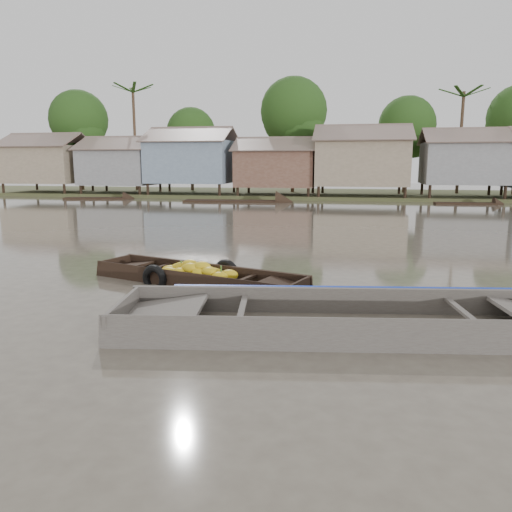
# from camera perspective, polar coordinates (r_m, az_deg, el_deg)

# --- Properties ---
(ground) EXTENTS (120.00, 120.00, 0.00)m
(ground) POSITION_cam_1_polar(r_m,az_deg,el_deg) (9.09, -1.89, -6.29)
(ground) COLOR #51483E
(ground) RESTS_ON ground
(riverbank) EXTENTS (120.00, 12.47, 10.22)m
(riverbank) POSITION_cam_1_polar(r_m,az_deg,el_deg) (40.36, 12.73, 10.98)
(riverbank) COLOR #384723
(riverbank) RESTS_ON ground
(banana_boat) EXTENTS (5.20, 2.77, 0.71)m
(banana_boat) POSITION_cam_1_polar(r_m,az_deg,el_deg) (11.25, -6.99, -2.38)
(banana_boat) COLOR black
(banana_boat) RESTS_ON ground
(viewer_boat) EXTENTS (7.76, 3.06, 0.61)m
(viewer_boat) POSITION_cam_1_polar(r_m,az_deg,el_deg) (8.23, 10.99, -7.88)
(viewer_boat) COLOR #48413D
(viewer_boat) RESTS_ON ground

